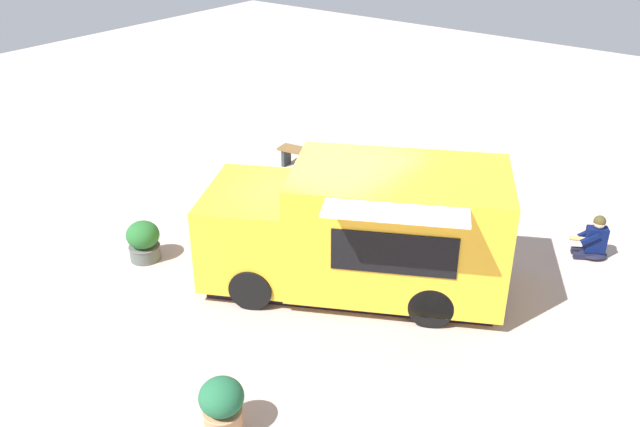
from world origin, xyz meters
TOP-DOWN VIEW (x-y plane):
  - ground_plane at (0.00, 0.00)m, footprint 40.00×40.00m
  - food_truck at (0.73, -0.05)m, footprint 5.51×4.24m
  - person_customer at (3.72, 3.43)m, footprint 0.78×0.65m
  - planter_flowering_near at (-3.02, -1.77)m, footprint 0.62×0.62m
  - planter_flowering_far at (1.26, -4.04)m, footprint 0.59×0.59m
  - plaza_bench at (-3.23, 3.43)m, footprint 1.45×0.60m

SIDE VIEW (x-z plane):
  - ground_plane at x=0.00m, z-range 0.00..0.00m
  - person_customer at x=3.72m, z-range -0.09..0.79m
  - plaza_bench at x=-3.23m, z-range 0.11..0.60m
  - planter_flowering_near at x=-3.02m, z-range 0.01..0.79m
  - planter_flowering_far at x=1.26m, z-range 0.02..0.86m
  - food_truck at x=0.73m, z-range -0.05..2.19m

